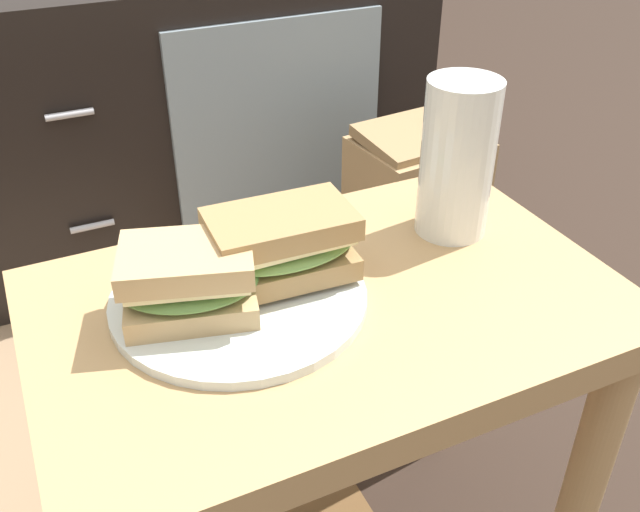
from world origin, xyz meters
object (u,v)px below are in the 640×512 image
beer_glass (457,162)px  paper_bag (413,223)px  plate (239,298)px  sandwich_front (188,281)px  sandwich_back (281,244)px  tv_cabinet (190,109)px

beer_glass → paper_bag: size_ratio=0.45×
plate → paper_bag: plate is taller
sandwich_front → sandwich_back: bearing=7.7°
plate → paper_bag: size_ratio=0.64×
plate → sandwich_front: (-0.05, -0.01, 0.04)m
sandwich_front → sandwich_back: (0.09, 0.01, 0.01)m
plate → sandwich_front: 0.06m
sandwich_back → beer_glass: 0.21m
tv_cabinet → paper_bag: bearing=-59.0°
plate → beer_glass: (0.26, 0.03, 0.08)m
tv_cabinet → plate: size_ratio=3.97×
plate → sandwich_back: (0.05, 0.01, 0.04)m
plate → beer_glass: bearing=6.4°
sandwich_front → sandwich_back: sandwich_back is taller
plate → sandwich_back: sandwich_back is taller
sandwich_front → sandwich_back: 0.10m
tv_cabinet → paper_bag: 0.56m
plate → beer_glass: beer_glass is taller
tv_cabinet → beer_glass: beer_glass is taller
tv_cabinet → sandwich_back: bearing=-99.8°
beer_glass → paper_bag: 0.60m
sandwich_back → beer_glass: (0.21, 0.02, 0.03)m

